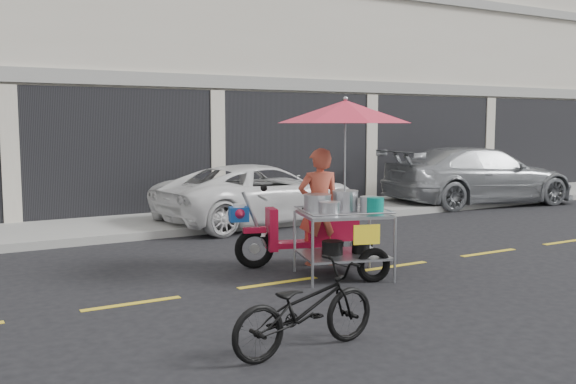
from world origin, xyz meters
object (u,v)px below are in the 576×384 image
white_pickup (261,194)px  silver_pickup (479,176)px  food_vendor_rig (334,163)px  near_bicycle (305,308)px

white_pickup → silver_pickup: size_ratio=0.87×
white_pickup → food_vendor_rig: 4.76m
near_bicycle → food_vendor_rig: size_ratio=0.63×
silver_pickup → white_pickup: bearing=97.7°
silver_pickup → food_vendor_rig: size_ratio=2.08×
white_pickup → food_vendor_rig: size_ratio=1.82×
silver_pickup → near_bicycle: silver_pickup is taller
white_pickup → food_vendor_rig: bearing=156.6°
silver_pickup → near_bicycle: (-9.73, -7.03, -0.34)m
white_pickup → silver_pickup: (6.46, -0.07, 0.12)m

